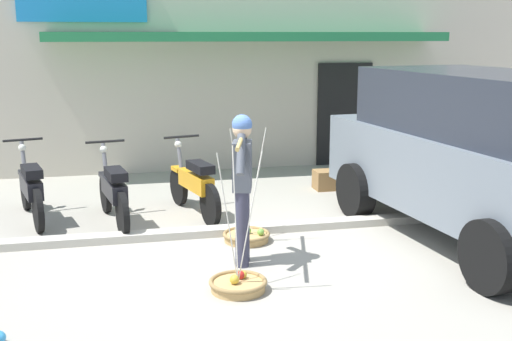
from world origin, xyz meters
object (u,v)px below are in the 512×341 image
(fruit_basket_right_side, at_px, (238,283))
(wooden_crate, at_px, (328,180))
(motorcycle_second_in_row, at_px, (113,192))
(fruit_vendor, at_px, (242,179))
(motorcycle_nearest_shop, at_px, (31,189))
(motorcycle_third_in_row, at_px, (194,184))
(parked_truck, at_px, (484,152))
(fruit_basket_left_side, at_px, (247,235))

(fruit_basket_right_side, xyz_separation_m, wooden_crate, (2.28, 3.90, 0.08))
(motorcycle_second_in_row, bearing_deg, wooden_crate, 20.05)
(fruit_vendor, distance_m, motorcycle_nearest_shop, 3.44)
(motorcycle_third_in_row, bearing_deg, parked_truck, -29.74)
(fruit_vendor, bearing_deg, motorcycle_nearest_shop, 137.77)
(fruit_basket_right_side, bearing_deg, wooden_crate, 59.72)
(motorcycle_nearest_shop, distance_m, wooden_crate, 4.69)
(fruit_vendor, xyz_separation_m, motorcycle_third_in_row, (-0.28, 2.07, -0.52))
(motorcycle_second_in_row, relative_size, wooden_crate, 4.10)
(fruit_vendor, xyz_separation_m, parked_truck, (3.05, 0.17, 0.15))
(fruit_basket_left_side, relative_size, motorcycle_nearest_shop, 0.81)
(fruit_basket_left_side, height_order, parked_truck, parked_truck)
(fruit_basket_right_side, xyz_separation_m, motorcycle_third_in_row, (-0.08, 2.83, 0.38))
(motorcycle_nearest_shop, bearing_deg, motorcycle_second_in_row, -20.43)
(motorcycle_nearest_shop, xyz_separation_m, motorcycle_third_in_row, (2.24, -0.21, 0.00))
(fruit_vendor, relative_size, motorcycle_second_in_row, 0.94)
(motorcycle_third_in_row, bearing_deg, wooden_crate, 24.40)
(fruit_basket_left_side, xyz_separation_m, parked_truck, (2.85, -0.59, 1.06))
(fruit_basket_left_side, relative_size, motorcycle_second_in_row, 0.80)
(fruit_vendor, height_order, fruit_basket_left_side, fruit_vendor)
(fruit_vendor, relative_size, fruit_basket_left_side, 1.17)
(fruit_basket_left_side, bearing_deg, motorcycle_second_in_row, 145.24)
(motorcycle_nearest_shop, bearing_deg, parked_truck, -20.83)
(motorcycle_second_in_row, distance_m, wooden_crate, 3.72)
(motorcycle_second_in_row, xyz_separation_m, wooden_crate, (3.49, 1.27, -0.29))
(motorcycle_third_in_row, xyz_separation_m, wooden_crate, (2.36, 1.07, -0.29))
(parked_truck, bearing_deg, fruit_vendor, -176.87)
(fruit_basket_left_side, distance_m, wooden_crate, 3.04)
(fruit_basket_left_side, height_order, motorcycle_second_in_row, fruit_basket_left_side)
(motorcycle_nearest_shop, xyz_separation_m, wooden_crate, (4.60, 0.86, -0.29))
(fruit_vendor, distance_m, wooden_crate, 3.86)
(fruit_vendor, relative_size, motorcycle_nearest_shop, 0.95)
(fruit_vendor, height_order, motorcycle_nearest_shop, fruit_vendor)
(fruit_basket_left_side, xyz_separation_m, fruit_basket_right_side, (-0.40, -1.51, 0.00))
(motorcycle_nearest_shop, xyz_separation_m, motorcycle_second_in_row, (1.11, -0.41, 0.00))
(motorcycle_second_in_row, distance_m, parked_truck, 4.83)
(fruit_vendor, relative_size, fruit_basket_right_side, 1.17)
(fruit_basket_left_side, distance_m, parked_truck, 3.10)
(fruit_vendor, xyz_separation_m, motorcycle_nearest_shop, (-2.52, 2.29, -0.52))
(fruit_vendor, bearing_deg, fruit_basket_left_side, 75.11)
(fruit_basket_right_side, height_order, parked_truck, parked_truck)
(motorcycle_nearest_shop, relative_size, wooden_crate, 4.05)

